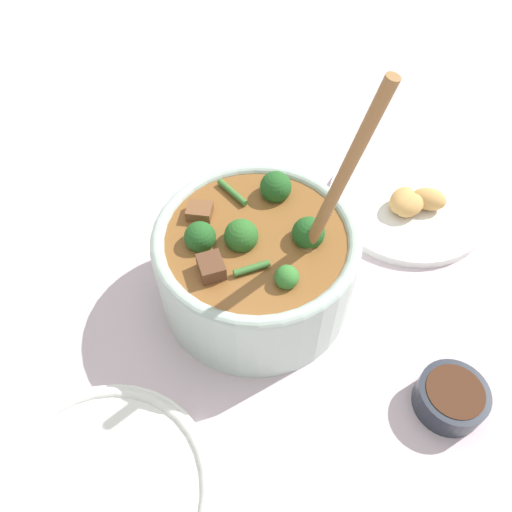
# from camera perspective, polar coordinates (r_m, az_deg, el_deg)

# --- Properties ---
(ground_plane) EXTENTS (4.00, 4.00, 0.00)m
(ground_plane) POSITION_cam_1_polar(r_m,az_deg,el_deg) (0.61, -0.00, -4.20)
(ground_plane) COLOR silver
(stew_bowl) EXTENTS (0.22, 0.22, 0.31)m
(stew_bowl) POSITION_cam_1_polar(r_m,az_deg,el_deg) (0.56, 0.03, -0.55)
(stew_bowl) COLOR #B2C6BC
(stew_bowl) RESTS_ON ground_plane
(condiment_bowl) EXTENTS (0.07, 0.07, 0.03)m
(condiment_bowl) POSITION_cam_1_polar(r_m,az_deg,el_deg) (0.56, 21.40, -14.78)
(condiment_bowl) COLOR #232833
(condiment_bowl) RESTS_ON ground_plane
(empty_plate) EXTENTS (0.22, 0.22, 0.02)m
(empty_plate) POSITION_cam_1_polar(r_m,az_deg,el_deg) (0.53, -17.57, -24.83)
(empty_plate) COLOR white
(empty_plate) RESTS_ON ground_plane
(food_plate) EXTENTS (0.22, 0.22, 0.04)m
(food_plate) POSITION_cam_1_polar(r_m,az_deg,el_deg) (0.72, 16.99, 5.86)
(food_plate) COLOR white
(food_plate) RESTS_ON ground_plane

